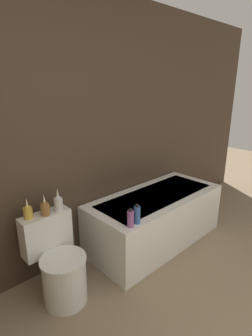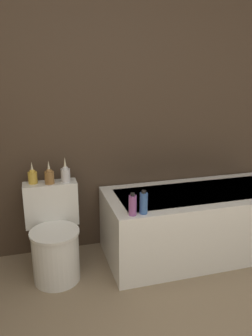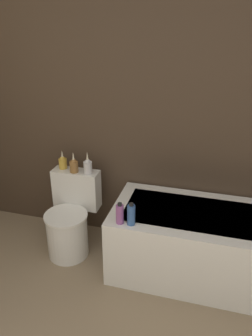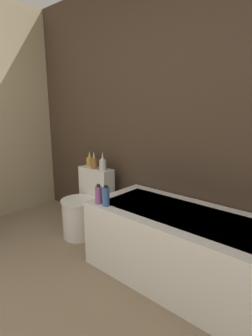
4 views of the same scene
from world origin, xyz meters
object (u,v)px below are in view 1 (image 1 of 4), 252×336
(vase_bronze, at_px, (58,202))
(toilet, at_px, (59,265))
(shampoo_bottle_tall, at_px, (130,219))
(bathtub, at_px, (155,218))
(vase_silver, at_px, (45,208))
(shampoo_bottle_short, at_px, (137,215))
(vase_gold, at_px, (28,211))

(vase_bronze, bearing_deg, toilet, -128.04)
(shampoo_bottle_tall, bearing_deg, bathtub, 22.90)
(bathtub, height_order, toilet, toilet)
(shampoo_bottle_tall, bearing_deg, toilet, 152.08)
(vase_silver, xyz_separation_m, shampoo_bottle_short, (0.64, -0.44, -0.12))
(shampoo_bottle_tall, xyz_separation_m, shampoo_bottle_short, (0.08, 0.00, 0.00))
(vase_gold, height_order, shampoo_bottle_tall, vase_gold)
(vase_silver, distance_m, vase_bronze, 0.13)
(bathtub, distance_m, shampoo_bottle_short, 0.76)
(toilet, bearing_deg, vase_silver, 90.00)
(toilet, height_order, vase_gold, vase_gold)
(shampoo_bottle_short, bearing_deg, toilet, 155.69)
(toilet, bearing_deg, shampoo_bottle_tall, -27.92)
(bathtub, relative_size, vase_silver, 8.46)
(toilet, distance_m, vase_gold, 0.52)
(vase_silver, bearing_deg, vase_gold, 160.76)
(shampoo_bottle_tall, relative_size, shampoo_bottle_short, 0.95)
(vase_silver, bearing_deg, toilet, -90.00)
(bathtub, distance_m, toilet, 1.24)
(vase_gold, height_order, vase_silver, vase_silver)
(toilet, xyz_separation_m, shampoo_bottle_short, (0.64, -0.29, 0.35))
(vase_silver, bearing_deg, shampoo_bottle_short, -34.80)
(toilet, bearing_deg, vase_bronze, 51.96)
(shampoo_bottle_short, bearing_deg, vase_gold, 147.49)
(vase_gold, distance_m, shampoo_bottle_tall, 0.85)
(vase_gold, relative_size, shampoo_bottle_tall, 1.05)
(vase_gold, bearing_deg, vase_bronze, -8.16)
(vase_gold, bearing_deg, vase_silver, -19.24)
(vase_silver, height_order, shampoo_bottle_tall, vase_silver)
(vase_gold, bearing_deg, toilet, -57.42)
(toilet, bearing_deg, bathtub, -0.11)
(vase_bronze, bearing_deg, vase_gold, 171.84)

